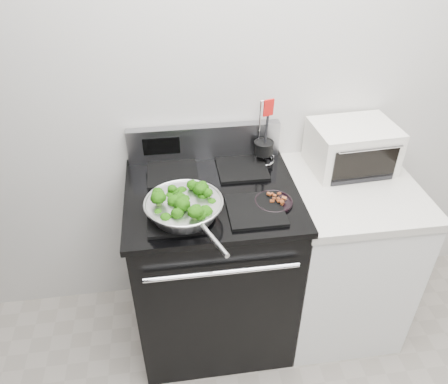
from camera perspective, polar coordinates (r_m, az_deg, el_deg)
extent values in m
cube|color=beige|center=(2.14, 5.34, 14.75)|extent=(4.00, 0.02, 2.70)
cube|color=black|center=(2.31, -1.42, -9.92)|extent=(0.76, 0.66, 0.92)
cube|color=black|center=(2.00, -1.62, -0.34)|extent=(0.79, 0.69, 0.03)
cube|color=#99999E|center=(2.20, -2.60, 6.51)|extent=(0.76, 0.05, 0.18)
cube|color=black|center=(1.84, -6.27, -3.29)|extent=(0.24, 0.24, 0.01)
cube|color=black|center=(1.87, 4.15, -2.39)|extent=(0.24, 0.24, 0.01)
cube|color=black|center=(2.12, -6.74, 2.44)|extent=(0.24, 0.24, 0.01)
cube|color=black|center=(2.15, 2.35, 3.15)|extent=(0.24, 0.24, 0.01)
cube|color=white|center=(2.47, 14.73, -8.34)|extent=(0.60, 0.66, 0.88)
cube|color=beige|center=(2.19, 16.52, 0.41)|extent=(0.62, 0.68, 0.04)
torus|color=silver|center=(1.80, -5.30, -1.31)|extent=(0.33, 0.33, 0.01)
cylinder|color=silver|center=(1.63, -1.33, -6.24)|extent=(0.09, 0.19, 0.02)
cylinder|color=black|center=(1.93, 6.47, -1.36)|extent=(0.17, 0.17, 0.01)
cylinder|color=black|center=(2.18, 5.22, 5.74)|extent=(0.09, 0.09, 0.06)
cylinder|color=black|center=(2.14, 5.33, 7.57)|extent=(0.01, 0.01, 0.20)
cube|color=red|center=(2.08, 5.55, 11.02)|extent=(0.05, 0.02, 0.08)
cube|color=white|center=(2.26, 16.33, 5.70)|extent=(0.41, 0.32, 0.23)
cube|color=black|center=(2.15, 17.76, 3.43)|extent=(0.32, 0.03, 0.16)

